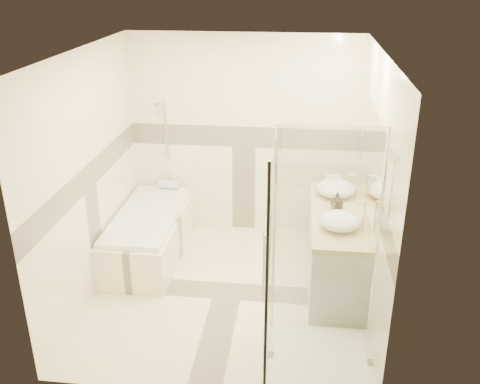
# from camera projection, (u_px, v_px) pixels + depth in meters

# --- Properties ---
(room) EXTENTS (2.82, 3.02, 2.52)m
(room) POSITION_uv_depth(u_px,v_px,m) (233.00, 182.00, 5.21)
(room) COLOR #F3E6C1
(room) RESTS_ON ground
(bathtub) EXTENTS (0.75, 1.70, 0.56)m
(bathtub) POSITION_uv_depth(u_px,v_px,m) (149.00, 232.00, 6.28)
(bathtub) COLOR #F8ECC7
(bathtub) RESTS_ON ground
(vanity) EXTENTS (0.58, 1.62, 0.85)m
(vanity) POSITION_uv_depth(u_px,v_px,m) (336.00, 248.00, 5.69)
(vanity) COLOR white
(vanity) RESTS_ON ground
(shower_enclosure) EXTENTS (0.96, 0.93, 2.04)m
(shower_enclosure) POSITION_uv_depth(u_px,v_px,m) (309.00, 311.00, 4.53)
(shower_enclosure) COLOR #F8ECC7
(shower_enclosure) RESTS_ON ground
(vessel_sink_near) EXTENTS (0.44, 0.44, 0.18)m
(vessel_sink_near) POSITION_uv_depth(u_px,v_px,m) (336.00, 188.00, 5.89)
(vessel_sink_near) COLOR white
(vessel_sink_near) RESTS_ON vanity
(vessel_sink_far) EXTENTS (0.40, 0.40, 0.16)m
(vessel_sink_far) POSITION_uv_depth(u_px,v_px,m) (339.00, 221.00, 5.16)
(vessel_sink_far) COLOR white
(vessel_sink_far) RESTS_ON vanity
(faucet_near) EXTENTS (0.11, 0.03, 0.27)m
(faucet_near) POSITION_uv_depth(u_px,v_px,m) (356.00, 183.00, 5.84)
(faucet_near) COLOR silver
(faucet_near) RESTS_ON vanity
(faucet_far) EXTENTS (0.12, 0.03, 0.30)m
(faucet_far) POSITION_uv_depth(u_px,v_px,m) (363.00, 213.00, 5.10)
(faucet_far) COLOR silver
(faucet_far) RESTS_ON vanity
(amenity_bottle_a) EXTENTS (0.09, 0.09, 0.18)m
(amenity_bottle_a) POSITION_uv_depth(u_px,v_px,m) (338.00, 206.00, 5.45)
(amenity_bottle_a) COLOR black
(amenity_bottle_a) RESTS_ON vanity
(amenity_bottle_b) EXTENTS (0.14, 0.14, 0.17)m
(amenity_bottle_b) POSITION_uv_depth(u_px,v_px,m) (337.00, 201.00, 5.58)
(amenity_bottle_b) COLOR black
(amenity_bottle_b) RESTS_ON vanity
(folded_towels) EXTENTS (0.18, 0.29, 0.09)m
(folded_towels) POSITION_uv_depth(u_px,v_px,m) (334.00, 182.00, 6.16)
(folded_towels) COLOR silver
(folded_towels) RESTS_ON vanity
(rolled_towel) EXTENTS (0.25, 0.11, 0.11)m
(rolled_towel) POSITION_uv_depth(u_px,v_px,m) (169.00, 185.00, 6.83)
(rolled_towel) COLOR silver
(rolled_towel) RESTS_ON bathtub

